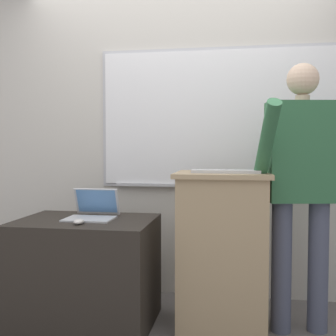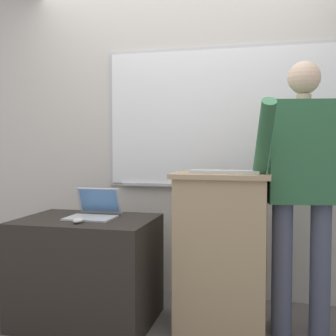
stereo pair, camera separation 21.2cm
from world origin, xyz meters
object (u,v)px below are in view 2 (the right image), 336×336
Objects in this scene: lectern_podium at (222,252)px; wireless_keyboard at (224,172)px; person_presenter at (303,178)px; laptop at (95,209)px; computer_mouse_by_laptop at (78,220)px; side_desk at (87,270)px.

lectern_podium is 2.38× the size of wireless_keyboard.
laptop is (-1.39, -0.04, -0.24)m from person_presenter.
lectern_podium reaches higher than computer_mouse_by_laptop.
computer_mouse_by_laptop is (-0.90, -0.26, 0.21)m from lectern_podium.
wireless_keyboard reaches higher than laptop.
side_desk is at bearing -109.36° from laptop.
side_desk is at bearing 174.22° from person_presenter.
laptop is (-0.89, -0.00, 0.25)m from lectern_podium.
computer_mouse_by_laptop is at bearing -91.16° from laptop.
wireless_keyboard is at bearing -72.66° from lectern_podium.
wireless_keyboard is at bearing 1.11° from side_desk.
computer_mouse_by_laptop is at bearing -163.89° from lectern_podium.
side_desk is 0.52× the size of person_presenter.
wireless_keyboard reaches higher than computer_mouse_by_laptop.
lectern_podium is at bearing 5.00° from side_desk.
wireless_keyboard is (0.91, -0.06, 0.28)m from laptop.
computer_mouse_by_laptop is at bearing -167.88° from wireless_keyboard.
person_presenter is at bearing 11.57° from wireless_keyboard.
computer_mouse_by_laptop is (-1.40, -0.30, -0.28)m from person_presenter.
side_desk is 2.09× the size of wireless_keyboard.
laptop is 0.95m from wireless_keyboard.
laptop is at bearing -179.83° from lectern_podium.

